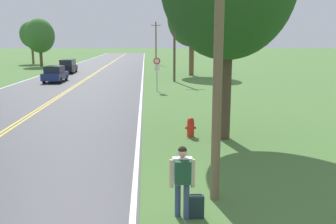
# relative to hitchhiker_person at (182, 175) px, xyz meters

# --- Properties ---
(hitchhiker_person) EXTENTS (0.60, 0.43, 1.78)m
(hitchhiker_person) POSITION_rel_hitchhiker_person_xyz_m (0.00, 0.00, 0.00)
(hitchhiker_person) COLOR #38476B
(hitchhiker_person) RESTS_ON ground
(suitcase) EXTENTS (0.40, 0.15, 0.61)m
(suitcase) POSITION_rel_hitchhiker_person_xyz_m (0.32, -0.00, -0.81)
(suitcase) COLOR #19282D
(suitcase) RESTS_ON ground
(fire_hydrant) EXTENTS (0.48, 0.32, 0.87)m
(fire_hydrant) POSITION_rel_hitchhiker_person_xyz_m (1.13, 7.34, -0.65)
(fire_hydrant) COLOR red
(fire_hydrant) RESTS_ON ground
(traffic_sign) EXTENTS (0.60, 0.10, 2.83)m
(traffic_sign) POSITION_rel_hitchhiker_person_xyz_m (0.11, 21.78, 1.05)
(traffic_sign) COLOR gray
(traffic_sign) RESTS_ON ground
(utility_pole_foreground) EXTENTS (1.80, 0.24, 7.50)m
(utility_pole_foreground) POSITION_rel_hitchhiker_person_xyz_m (0.98, 1.02, 2.81)
(utility_pole_foreground) COLOR brown
(utility_pole_foreground) RESTS_ON ground
(utility_pole_midground) EXTENTS (1.80, 0.24, 7.60)m
(utility_pole_midground) POSITION_rel_hitchhiker_person_xyz_m (2.15, 28.96, 2.86)
(utility_pole_midground) COLOR brown
(utility_pole_midground) RESTS_ON ground
(utility_pole_far) EXTENTS (1.80, 0.24, 7.47)m
(utility_pole_far) POSITION_rel_hitchhiker_person_xyz_m (1.09, 56.90, 2.80)
(utility_pole_far) COLOR brown
(utility_pole_far) RESTS_ON ground
(tree_behind_sign) EXTENTS (4.13, 4.13, 7.68)m
(tree_behind_sign) POSITION_rel_hitchhiker_person_xyz_m (-21.64, 60.19, 4.19)
(tree_behind_sign) COLOR brown
(tree_behind_sign) RESTS_ON ground
(tree_mid_treeline) EXTENTS (4.81, 4.81, 7.75)m
(tree_mid_treeline) POSITION_rel_hitchhiker_person_xyz_m (-18.10, 52.88, 3.88)
(tree_mid_treeline) COLOR brown
(tree_mid_treeline) RESTS_ON ground
(tree_right_cluster) EXTENTS (5.90, 5.90, 10.24)m
(tree_right_cluster) POSITION_rel_hitchhiker_person_xyz_m (4.78, 35.61, 5.73)
(tree_right_cluster) COLOR brown
(tree_right_cluster) RESTS_ON ground
(car_dark_blue_sedan_approaching) EXTENTS (1.91, 3.96, 1.66)m
(car_dark_blue_sedan_approaching) POSITION_rel_hitchhiker_person_xyz_m (-10.13, 29.37, -0.26)
(car_dark_blue_sedan_approaching) COLOR black
(car_dark_blue_sedan_approaching) RESTS_ON ground
(car_black_suv_mid_near) EXTENTS (1.91, 4.81, 1.78)m
(car_black_suv_mid_near) POSITION_rel_hitchhiker_person_xyz_m (-11.03, 40.01, -0.16)
(car_black_suv_mid_near) COLOR black
(car_black_suv_mid_near) RESTS_ON ground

